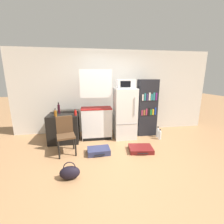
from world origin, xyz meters
name	(u,v)px	position (x,y,z in m)	size (l,w,h in m)	color
ground_plane	(120,161)	(0.00, 0.00, 0.00)	(24.00, 24.00, 0.00)	#A3754C
wall_back	(114,92)	(0.20, 2.00, 1.31)	(6.40, 0.10, 2.62)	silver
side_table	(64,128)	(-1.35, 1.28, 0.40)	(0.81, 0.65, 0.79)	black
kitchen_hutch	(96,107)	(-0.43, 1.38, 0.93)	(0.87, 0.46, 1.99)	white
refrigerator	(125,113)	(0.40, 1.30, 0.74)	(0.62, 0.61, 1.48)	silver
microwave	(125,84)	(0.40, 1.30, 1.60)	(0.49, 0.39, 0.25)	silver
bookshelf	(147,108)	(1.13, 1.43, 0.86)	(0.58, 0.34, 1.72)	black
bottle_wine_dark	(59,109)	(-1.47, 1.38, 0.92)	(0.07, 0.07, 0.31)	black
bottle_ketchup_red	(75,113)	(-1.00, 1.07, 0.87)	(0.07, 0.07, 0.17)	#AD1914
bottle_amber_beer	(55,113)	(-1.49, 1.02, 0.88)	(0.07, 0.07, 0.20)	brown
bottle_clear_short	(55,112)	(-1.57, 1.35, 0.86)	(0.07, 0.07, 0.15)	silver
chair	(65,132)	(-1.21, 0.59, 0.53)	(0.48, 0.48, 0.89)	black
suitcase_large_flat	(99,151)	(-0.44, 0.40, 0.07)	(0.54, 0.40, 0.13)	navy
suitcase_small_flat	(141,149)	(0.59, 0.37, 0.05)	(0.61, 0.51, 0.10)	maroon
handbag	(70,172)	(-1.01, -0.43, 0.12)	(0.36, 0.20, 0.33)	black
water_bottle_front	(160,135)	(1.39, 0.98, 0.13)	(0.08, 0.08, 0.31)	silver
water_bottle_middle	(158,133)	(1.40, 1.15, 0.14)	(0.09, 0.09, 0.33)	silver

